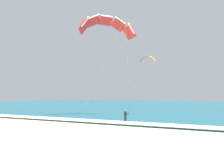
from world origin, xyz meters
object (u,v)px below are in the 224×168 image
Objects in this scene: surfboard at (125,123)px; kite_primary at (107,25)px; kitesurfer at (126,115)px; kite_distant at (147,58)px.

surfboard is 16.11m from kite_primary.
surfboard is 0.87× the size of kitesurfer.
surfboard is at bearing -111.29° from kitesurfer.
kite_primary is at bearing 138.44° from surfboard.
kite_distant is at bearing 101.19° from kitesurfer.
surfboard is 0.29× the size of kite_distant.
kitesurfer is at bearing -78.81° from kite_distant.
kite_primary reaches higher than kitesurfer.
kite_distant is (-7.03, 35.56, 13.66)m from kitesurfer.
kitesurfer is 0.11× the size of kite_primary.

